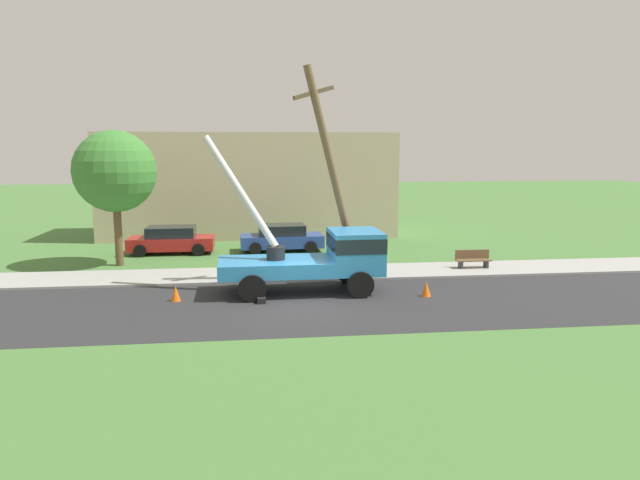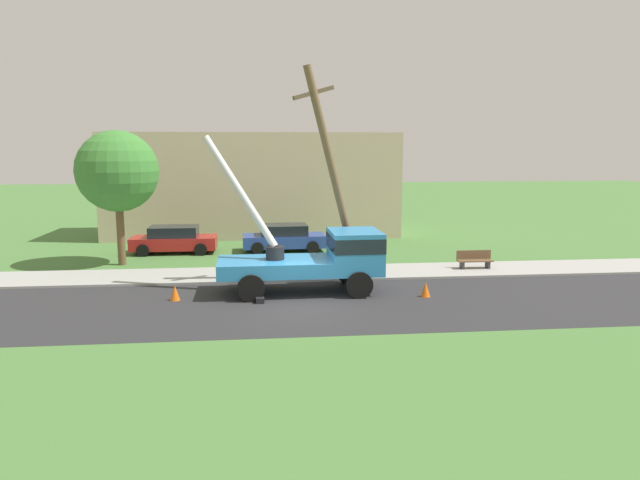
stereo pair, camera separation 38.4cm
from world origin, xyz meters
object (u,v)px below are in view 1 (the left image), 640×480
at_px(utility_truck, 322,255).
at_px(traffic_cone_ahead, 426,289).
at_px(parked_sedan_blue, 282,238).
at_px(roadside_tree_near, 115,172).
at_px(leaning_utility_pole, 333,173).
at_px(traffic_cone_behind, 176,293).
at_px(parked_sedan_red, 171,240).
at_px(park_bench, 473,260).

relative_size(utility_truck, traffic_cone_ahead, 12.16).
bearing_deg(utility_truck, parked_sedan_blue, 96.68).
bearing_deg(utility_truck, traffic_cone_ahead, -18.29).
xyz_separation_m(utility_truck, roadside_tree_near, (-8.88, 6.07, 3.00)).
height_order(leaning_utility_pole, traffic_cone_ahead, leaning_utility_pole).
bearing_deg(traffic_cone_behind, parked_sedan_blue, 65.99).
height_order(traffic_cone_ahead, roadside_tree_near, roadside_tree_near).
bearing_deg(traffic_cone_behind, roadside_tree_near, 116.43).
height_order(utility_truck, traffic_cone_ahead, utility_truck).
xyz_separation_m(traffic_cone_ahead, parked_sedan_red, (-10.63, 10.25, 0.43)).
distance_m(leaning_utility_pole, traffic_cone_ahead, 5.98).
distance_m(traffic_cone_behind, roadside_tree_near, 8.73).
bearing_deg(traffic_cone_ahead, traffic_cone_behind, 177.31).
height_order(parked_sedan_red, park_bench, parked_sedan_red).
height_order(traffic_cone_ahead, parked_sedan_red, parked_sedan_red).
distance_m(utility_truck, leaning_utility_pole, 3.55).
distance_m(traffic_cone_ahead, traffic_cone_behind, 9.24).
xyz_separation_m(parked_sedan_red, parked_sedan_blue, (5.79, 0.05, 0.00)).
distance_m(park_bench, roadside_tree_near, 16.93).
bearing_deg(leaning_utility_pole, traffic_cone_behind, -158.08).
xyz_separation_m(park_bench, roadside_tree_near, (-16.20, 2.95, 3.94)).
distance_m(leaning_utility_pole, park_bench, 7.92).
distance_m(parked_sedan_blue, roadside_tree_near, 9.15).
bearing_deg(roadside_tree_near, parked_sedan_red, 55.30).
relative_size(parked_sedan_red, park_bench, 2.75).
height_order(park_bench, roadside_tree_near, roadside_tree_near).
relative_size(utility_truck, parked_sedan_red, 1.54).
bearing_deg(traffic_cone_ahead, leaning_utility_pole, 137.22).
xyz_separation_m(utility_truck, parked_sedan_blue, (-1.06, 9.05, -0.70)).
xyz_separation_m(traffic_cone_behind, parked_sedan_blue, (4.40, 9.87, 0.43)).
height_order(traffic_cone_behind, parked_sedan_red, parked_sedan_red).
relative_size(traffic_cone_ahead, park_bench, 0.35).
xyz_separation_m(parked_sedan_blue, park_bench, (8.38, -5.94, -0.25)).
bearing_deg(utility_truck, roadside_tree_near, 145.63).
relative_size(utility_truck, park_bench, 4.26).
height_order(utility_truck, park_bench, utility_truck).
height_order(traffic_cone_behind, parked_sedan_blue, parked_sedan_blue).
bearing_deg(traffic_cone_behind, utility_truck, 8.48).
distance_m(traffic_cone_ahead, parked_sedan_blue, 11.39).
bearing_deg(roadside_tree_near, leaning_utility_pole, -24.93).
xyz_separation_m(traffic_cone_ahead, roadside_tree_near, (-12.66, 7.32, 4.13)).
xyz_separation_m(leaning_utility_pole, traffic_cone_behind, (-6.11, -2.46, -4.21)).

